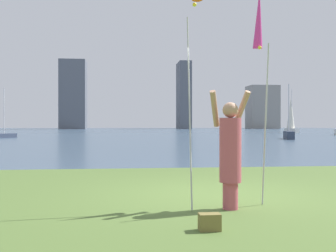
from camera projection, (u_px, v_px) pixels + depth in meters
name	position (u px, v px, depth m)	size (l,w,h in m)	color
ground	(134.00, 133.00, 58.33)	(120.00, 138.00, 0.12)	#4C662D
person	(230.00, 151.00, 6.32)	(0.67, 0.49, 1.82)	#B24C59
kite_flag_right	(259.00, 25.00, 6.82)	(0.16, 0.62, 3.52)	#B2B2B7
bag	(210.00, 222.00, 5.05)	(0.26, 0.17, 0.21)	olive
sailboat_0	(289.00, 134.00, 35.35)	(1.41, 3.08, 4.70)	#333D51
sailboat_3	(291.00, 116.00, 57.95)	(1.51, 2.32, 6.14)	silver
sailboat_5	(4.00, 135.00, 38.32)	(1.99, 2.32, 4.59)	#333D51
skyline_tower_1	(73.00, 95.00, 103.06)	(6.32, 6.62, 16.96)	#565B66
skyline_tower_2	(184.00, 96.00, 107.60)	(3.07, 7.47, 17.19)	#565B66
skyline_tower_3	(262.00, 107.00, 111.08)	(7.67, 6.37, 11.42)	gray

